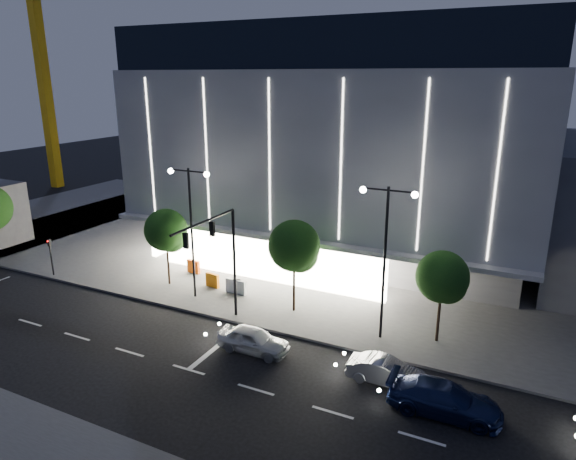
% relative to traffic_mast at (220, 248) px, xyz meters
% --- Properties ---
extents(ground, '(160.00, 160.00, 0.00)m').
position_rel_traffic_mast_xyz_m(ground, '(-1.00, -3.34, -5.03)').
color(ground, black).
rests_on(ground, ground).
extents(sidewalk_museum, '(70.00, 40.00, 0.15)m').
position_rel_traffic_mast_xyz_m(sidewalk_museum, '(4.00, 20.66, -4.95)').
color(sidewalk_museum, '#474747').
rests_on(sidewalk_museum, ground).
extents(museum, '(30.00, 25.80, 18.00)m').
position_rel_traffic_mast_xyz_m(museum, '(1.98, 18.97, 4.25)').
color(museum, '#4C4C51').
rests_on(museum, ground).
extents(traffic_mast, '(0.33, 5.89, 7.07)m').
position_rel_traffic_mast_xyz_m(traffic_mast, '(0.00, 0.00, 0.00)').
color(traffic_mast, black).
rests_on(traffic_mast, ground).
extents(street_lamp_west, '(3.16, 0.36, 9.00)m').
position_rel_traffic_mast_xyz_m(street_lamp_west, '(-4.00, 2.66, 0.93)').
color(street_lamp_west, black).
rests_on(street_lamp_west, ground).
extents(street_lamp_east, '(3.16, 0.36, 9.00)m').
position_rel_traffic_mast_xyz_m(street_lamp_east, '(9.00, 2.66, 0.93)').
color(street_lamp_east, black).
rests_on(street_lamp_east, ground).
extents(ped_signal_far, '(0.22, 0.24, 3.00)m').
position_rel_traffic_mast_xyz_m(ped_signal_far, '(-16.00, 1.16, -3.14)').
color(ped_signal_far, black).
rests_on(ped_signal_far, ground).
extents(tower_crane, '(32.00, 2.00, 28.50)m').
position_rel_traffic_mast_xyz_m(tower_crane, '(-41.92, 24.66, 15.48)').
color(tower_crane, gold).
rests_on(tower_crane, ground).
extents(tree_left, '(3.02, 3.02, 5.72)m').
position_rel_traffic_mast_xyz_m(tree_left, '(-6.97, 3.68, -0.99)').
color(tree_left, black).
rests_on(tree_left, ground).
extents(tree_mid, '(3.25, 3.25, 6.15)m').
position_rel_traffic_mast_xyz_m(tree_mid, '(3.03, 3.68, -0.69)').
color(tree_mid, black).
rests_on(tree_mid, ground).
extents(tree_right, '(2.91, 2.91, 5.51)m').
position_rel_traffic_mast_xyz_m(tree_right, '(12.03, 3.68, -1.14)').
color(tree_right, black).
rests_on(tree_right, ground).
extents(car_lead, '(4.10, 1.69, 1.39)m').
position_rel_traffic_mast_xyz_m(car_lead, '(3.09, -1.73, -4.33)').
color(car_lead, '#B6BABF').
rests_on(car_lead, ground).
extents(car_second, '(3.84, 1.40, 1.26)m').
position_rel_traffic_mast_xyz_m(car_second, '(10.47, -1.46, -4.40)').
color(car_second, '#A9ABB1').
rests_on(car_second, ground).
extents(car_third, '(5.10, 2.21, 1.46)m').
position_rel_traffic_mast_xyz_m(car_third, '(13.50, -2.68, -4.30)').
color(car_third, '#121D46').
rests_on(car_third, ground).
extents(barrier_a, '(1.12, 0.38, 1.00)m').
position_rel_traffic_mast_xyz_m(barrier_a, '(-6.70, 6.18, -4.38)').
color(barrier_a, '#EE4D0D').
rests_on(barrier_a, sidewalk_museum).
extents(barrier_b, '(1.13, 0.42, 1.00)m').
position_rel_traffic_mast_xyz_m(barrier_b, '(-1.52, 4.36, -4.38)').
color(barrier_b, '#BABABA').
rests_on(barrier_b, sidewalk_museum).
extents(barrier_c, '(1.13, 0.42, 1.00)m').
position_rel_traffic_mast_xyz_m(barrier_c, '(-3.85, 4.55, -4.38)').
color(barrier_c, orange).
rests_on(barrier_c, sidewalk_museum).
extents(barrier_d, '(1.12, 0.34, 1.00)m').
position_rel_traffic_mast_xyz_m(barrier_d, '(-1.99, 4.39, -4.38)').
color(barrier_d, white).
rests_on(barrier_d, sidewalk_museum).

